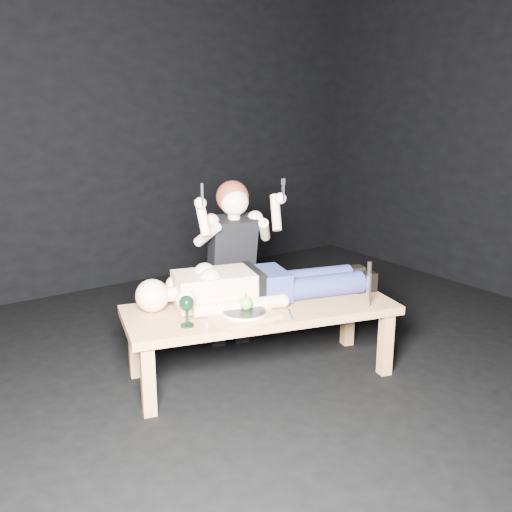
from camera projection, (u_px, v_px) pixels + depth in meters
The scene contains 13 objects.
ground at pixel (298, 385), 3.50m from camera, with size 5.00×5.00×0.00m, color black.
back_wall at pixel (120, 117), 5.09m from camera, with size 5.00×5.00×0.00m, color black.
table at pixel (261, 341), 3.57m from camera, with size 1.62×0.61×0.45m, color tan.
lying_man at pixel (262, 280), 3.60m from camera, with size 1.53×0.47×0.25m, color #D4A787, non-canonical shape.
kneeling_woman at pixel (229, 262), 3.94m from camera, with size 0.63×0.71×1.18m, color black, non-canonical shape.
serving_tray at pixel (244, 316), 3.33m from camera, with size 0.36×0.26×0.02m, color tan.
plate at pixel (244, 312), 3.32m from camera, with size 0.24×0.24×0.02m, color white.
apple at pixel (246, 303), 3.33m from camera, with size 0.08×0.08×0.08m, color green.
goblet at pixel (187, 311), 3.18m from camera, with size 0.09×0.09×0.18m, color black, non-canonical shape.
fork_flat at pixel (206, 323), 3.24m from camera, with size 0.02×0.17×0.01m, color #B2B2B7.
knife_flat at pixel (291, 315), 3.37m from camera, with size 0.02×0.17×0.01m, color #B2B2B7.
spoon_flat at pixel (264, 313), 3.40m from camera, with size 0.02×0.17×0.01m, color #B2B2B7.
carving_knife at pixel (369, 284), 3.48m from camera, with size 0.04×0.04×0.28m, color #B2B2B7, non-canonical shape.
Camera 1 is at (-2.02, -2.46, 1.65)m, focal length 41.20 mm.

